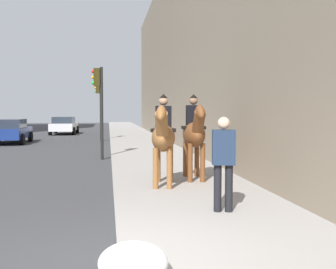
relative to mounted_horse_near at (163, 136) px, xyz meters
name	(u,v)px	position (x,y,z in m)	size (l,w,h in m)	color
sidewalk_slab	(255,258)	(-4.66, -0.53, -1.27)	(120.00, 3.47, 0.12)	gray
mounted_horse_near	(163,136)	(0.00, 0.00, 0.00)	(2.14, 0.83, 2.22)	brown
mounted_horse_far	(194,133)	(0.74, -0.92, 0.03)	(2.15, 0.65, 2.25)	brown
pedestrian_greeting	(223,157)	(-2.58, -0.73, -0.23)	(0.33, 0.44, 1.70)	black
car_mid_lane	(9,131)	(15.04, 7.07, -0.57)	(4.15, 2.15, 1.44)	navy
car_far_lane	(64,125)	(24.09, 4.90, -0.58)	(4.32, 2.15, 1.44)	silver
traffic_light_near_curb	(99,98)	(6.40, 1.64, 1.12)	(0.20, 0.44, 3.63)	black
traffic_light_far_curb	(99,101)	(16.07, 1.86, 1.21)	(0.20, 0.44, 3.78)	black
snow_pile_near	(133,262)	(-5.16, 1.05, -1.04)	(0.99, 0.76, 0.34)	white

